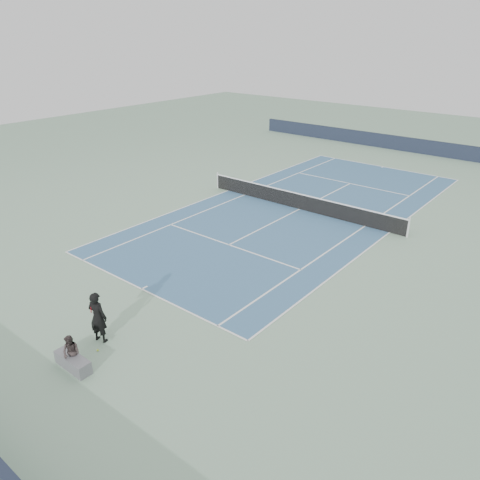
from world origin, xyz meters
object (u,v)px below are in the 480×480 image
Objects in this scene: tennis_player at (98,317)px; spectator_bench at (72,357)px; tennis_ball at (98,350)px; tennis_net at (300,201)px.

spectator_bench is (0.55, -1.40, -0.51)m from tennis_player.
tennis_ball is at bearing 97.98° from spectator_bench.
spectator_bench is at bearing -82.62° from tennis_net.
tennis_net is 15.54m from tennis_ball.
tennis_net reaches higher than tennis_ball.
tennis_net is 15.06m from tennis_player.
tennis_ball is 1.05m from spectator_bench.
spectator_bench is at bearing -68.56° from tennis_player.
tennis_ball is (1.98, -15.40, -0.47)m from tennis_net.
tennis_player is 1.59m from spectator_bench.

